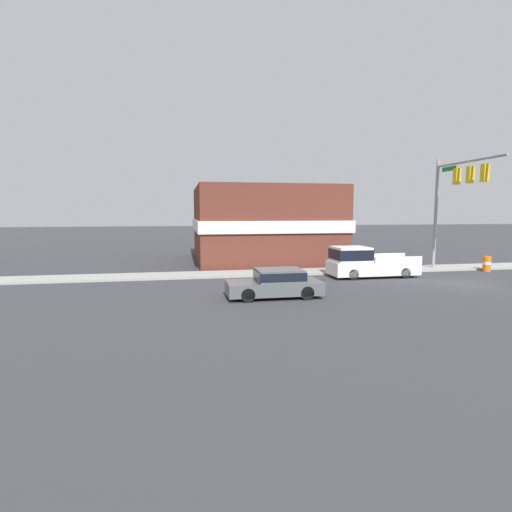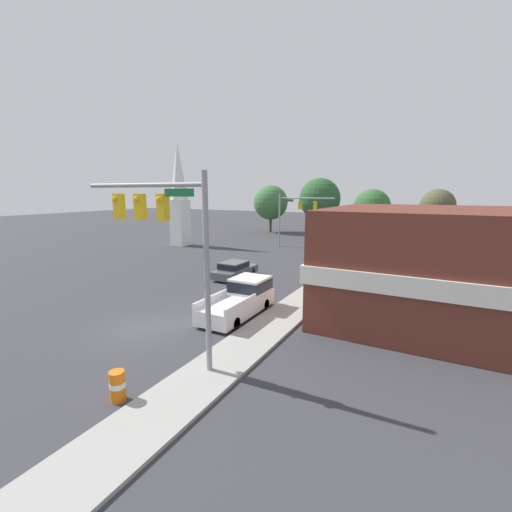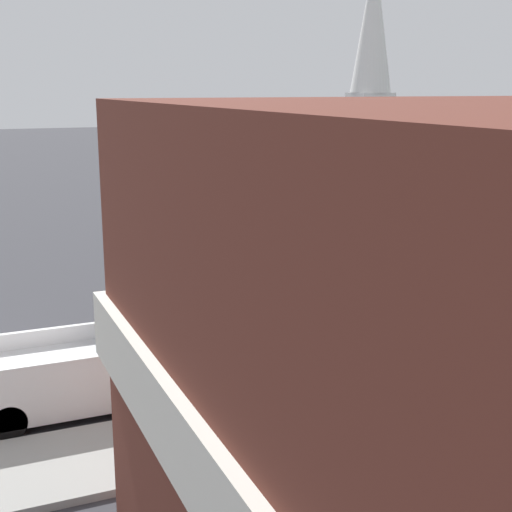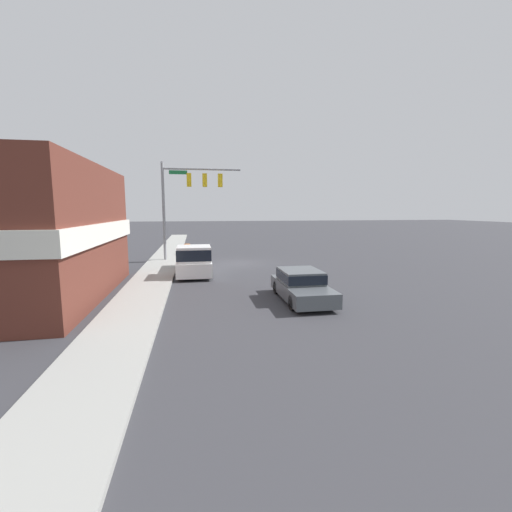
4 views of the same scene
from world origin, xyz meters
name	(u,v)px [view 1 (image 1 of 4)]	position (x,y,z in m)	size (l,w,h in m)	color
ground_plane	(461,284)	(0.00, 0.00, 0.00)	(200.00, 200.00, 0.00)	#38383D
sidewalk_curb	(406,269)	(5.70, 0.00, 0.07)	(2.40, 60.00, 0.14)	#9E9E99
near_signal_assembly	(456,188)	(3.58, -2.07, 5.71)	(6.24, 0.49, 7.82)	gray
car_lead	(276,283)	(-1.58, 11.37, 0.73)	(1.89, 4.56, 1.38)	black
pickup_truck_parked	(364,262)	(3.26, 4.43, 0.95)	(2.08, 5.58, 1.95)	black
construction_barrel	(487,264)	(3.90, -5.05, 0.54)	(0.54, 0.54, 1.07)	orange
corner_brick_building	(263,224)	(13.25, 8.98, 3.08)	(12.00, 11.45, 6.17)	brown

